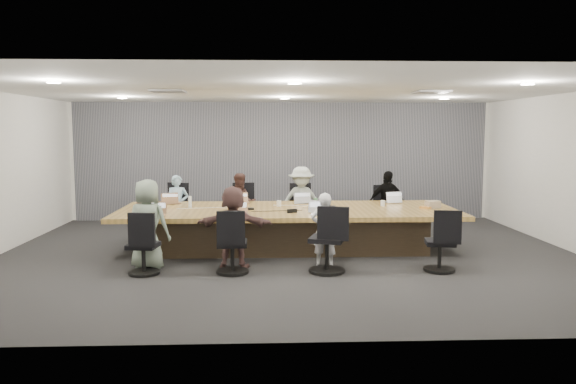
{
  "coord_description": "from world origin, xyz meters",
  "views": [
    {
      "loc": [
        -0.41,
        -9.46,
        2.13
      ],
      "look_at": [
        0.0,
        0.4,
        1.05
      ],
      "focal_mm": 35.0,
      "sensor_mm": 36.0,
      "label": 1
    }
  ],
  "objects_px": {
    "laptop_3": "(393,202)",
    "bottle_clear": "(190,202)",
    "chair_7": "(440,247)",
    "person_4": "(148,224)",
    "laptop_6": "(321,215)",
    "person_5": "(233,227)",
    "chair_2": "(300,212)",
    "mug_brown": "(139,206)",
    "person_3": "(387,203)",
    "bottle_green_left": "(149,199)",
    "chair_3": "(383,214)",
    "snack_packet": "(426,207)",
    "conference_table": "(288,227)",
    "laptop_5": "(235,215)",
    "chair_5": "(232,249)",
    "person_0": "(177,206)",
    "chair_4": "(143,250)",
    "bottle_green_right": "(316,205)",
    "chair_0": "(180,212)",
    "chair_1": "(242,212)",
    "laptop_2": "(303,202)",
    "canvas_bag": "(433,204)",
    "chair_6": "(327,244)",
    "laptop_0": "(173,203)",
    "stapler": "(292,211)",
    "person_6": "(325,230)",
    "person_1": "(242,205)",
    "laptop_4": "(155,216)"
  },
  "relations": [
    {
      "from": "laptop_6",
      "to": "person_3",
      "type": "bearing_deg",
      "value": 63.11
    },
    {
      "from": "person_6",
      "to": "chair_3",
      "type": "bearing_deg",
      "value": -102.5
    },
    {
      "from": "chair_6",
      "to": "chair_7",
      "type": "height_order",
      "value": "chair_6"
    },
    {
      "from": "chair_2",
      "to": "snack_packet",
      "type": "relative_size",
      "value": 4.42
    },
    {
      "from": "mug_brown",
      "to": "person_3",
      "type": "bearing_deg",
      "value": 15.73
    },
    {
      "from": "person_6",
      "to": "bottle_green_left",
      "type": "xyz_separation_m",
      "value": [
        -3.09,
        1.88,
        0.28
      ]
    },
    {
      "from": "chair_2",
      "to": "chair_6",
      "type": "height_order",
      "value": "chair_6"
    },
    {
      "from": "person_3",
      "to": "bottle_clear",
      "type": "bearing_deg",
      "value": -171.26
    },
    {
      "from": "chair_2",
      "to": "chair_7",
      "type": "distance_m",
      "value": 3.9
    },
    {
      "from": "laptop_5",
      "to": "bottle_green_right",
      "type": "distance_m",
      "value": 1.41
    },
    {
      "from": "conference_table",
      "to": "bottle_green_right",
      "type": "distance_m",
      "value": 0.78
    },
    {
      "from": "conference_table",
      "to": "laptop_5",
      "type": "height_order",
      "value": "laptop_5"
    },
    {
      "from": "chair_4",
      "to": "person_5",
      "type": "relative_size",
      "value": 0.56
    },
    {
      "from": "chair_7",
      "to": "person_4",
      "type": "relative_size",
      "value": 0.53
    },
    {
      "from": "bottle_green_left",
      "to": "mug_brown",
      "type": "distance_m",
      "value": 0.53
    },
    {
      "from": "chair_6",
      "to": "laptop_0",
      "type": "xyz_separation_m",
      "value": [
        -2.7,
        2.5,
        0.32
      ]
    },
    {
      "from": "chair_4",
      "to": "bottle_green_right",
      "type": "xyz_separation_m",
      "value": [
        2.68,
        1.26,
        0.5
      ]
    },
    {
      "from": "bottle_clear",
      "to": "chair_2",
      "type": "bearing_deg",
      "value": 35.59
    },
    {
      "from": "chair_1",
      "to": "laptop_5",
      "type": "height_order",
      "value": "chair_1"
    },
    {
      "from": "person_1",
      "to": "laptop_4",
      "type": "relative_size",
      "value": 4.04
    },
    {
      "from": "chair_5",
      "to": "person_0",
      "type": "height_order",
      "value": "person_0"
    },
    {
      "from": "laptop_3",
      "to": "laptop_6",
      "type": "xyz_separation_m",
      "value": [
        -1.57,
        -1.6,
        0.0
      ]
    },
    {
      "from": "laptop_2",
      "to": "bottle_green_left",
      "type": "height_order",
      "value": "bottle_green_left"
    },
    {
      "from": "chair_5",
      "to": "person_0",
      "type": "xyz_separation_m",
      "value": [
        -1.28,
        3.05,
        0.24
      ]
    },
    {
      "from": "chair_7",
      "to": "person_3",
      "type": "distance_m",
      "value": 3.07
    },
    {
      "from": "bottle_clear",
      "to": "stapler",
      "type": "height_order",
      "value": "bottle_clear"
    },
    {
      "from": "chair_6",
      "to": "person_0",
      "type": "xyz_separation_m",
      "value": [
        -2.7,
        3.05,
        0.19
      ]
    },
    {
      "from": "chair_2",
      "to": "snack_packet",
      "type": "distance_m",
      "value": 2.82
    },
    {
      "from": "chair_4",
      "to": "laptop_2",
      "type": "bearing_deg",
      "value": 52.52
    },
    {
      "from": "chair_0",
      "to": "chair_1",
      "type": "bearing_deg",
      "value": -162.72
    },
    {
      "from": "laptop_3",
      "to": "bottle_clear",
      "type": "bearing_deg",
      "value": 3.45
    },
    {
      "from": "chair_3",
      "to": "snack_packet",
      "type": "bearing_deg",
      "value": 93.86
    },
    {
      "from": "snack_packet",
      "to": "chair_3",
      "type": "bearing_deg",
      "value": 101.92
    },
    {
      "from": "canvas_bag",
      "to": "laptop_3",
      "type": "bearing_deg",
      "value": 121.57
    },
    {
      "from": "laptop_5",
      "to": "snack_packet",
      "type": "height_order",
      "value": "snack_packet"
    },
    {
      "from": "chair_3",
      "to": "canvas_bag",
      "type": "distance_m",
      "value": 1.88
    },
    {
      "from": "conference_table",
      "to": "person_5",
      "type": "xyz_separation_m",
      "value": [
        -0.9,
        -1.35,
        0.24
      ]
    },
    {
      "from": "person_0",
      "to": "snack_packet",
      "type": "xyz_separation_m",
      "value": [
        4.65,
        -1.46,
        0.14
      ]
    },
    {
      "from": "conference_table",
      "to": "person_4",
      "type": "relative_size",
      "value": 4.31
    },
    {
      "from": "person_5",
      "to": "mug_brown",
      "type": "xyz_separation_m",
      "value": [
        -1.75,
        1.36,
        0.15
      ]
    },
    {
      "from": "snack_packet",
      "to": "person_0",
      "type": "bearing_deg",
      "value": 162.56
    },
    {
      "from": "chair_6",
      "to": "person_0",
      "type": "bearing_deg",
      "value": 148.16
    },
    {
      "from": "chair_5",
      "to": "laptop_0",
      "type": "distance_m",
      "value": 2.83
    },
    {
      "from": "laptop_0",
      "to": "bottle_green_left",
      "type": "bearing_deg",
      "value": 23.31
    },
    {
      "from": "bottle_clear",
      "to": "laptop_6",
      "type": "bearing_deg",
      "value": -23.52
    },
    {
      "from": "person_5",
      "to": "chair_2",
      "type": "bearing_deg",
      "value": -105.15
    },
    {
      "from": "stapler",
      "to": "mug_brown",
      "type": "bearing_deg",
      "value": 145.6
    },
    {
      "from": "chair_4",
      "to": "chair_0",
      "type": "bearing_deg",
      "value": 97.43
    },
    {
      "from": "person_3",
      "to": "stapler",
      "type": "height_order",
      "value": "person_3"
    },
    {
      "from": "bottle_green_left",
      "to": "laptop_5",
      "type": "bearing_deg",
      "value": -38.56
    }
  ]
}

